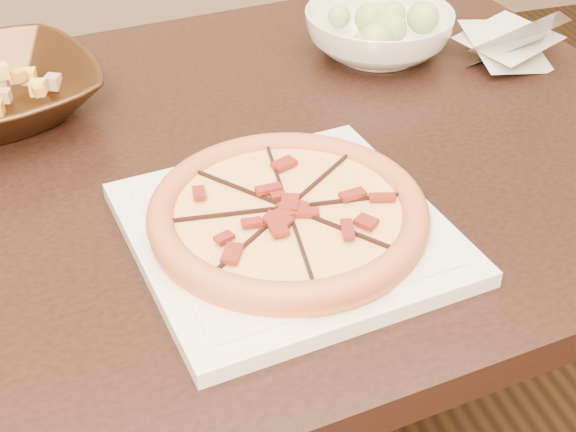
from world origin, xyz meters
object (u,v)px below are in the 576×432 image
at_px(salad_bowl, 378,33).
at_px(pizza, 288,213).
at_px(dining_table, 185,238).
at_px(plate, 288,231).

bearing_deg(salad_bowl, pizza, -123.90).
bearing_deg(dining_table, pizza, -64.98).
distance_m(plate, pizza, 0.02).
bearing_deg(pizza, salad_bowl, 56.10).
height_order(pizza, salad_bowl, salad_bowl).
relative_size(dining_table, plate, 3.99).
bearing_deg(plate, dining_table, 115.03).
height_order(dining_table, salad_bowl, salad_bowl).
distance_m(pizza, salad_bowl, 0.47).
relative_size(plate, salad_bowl, 1.60).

